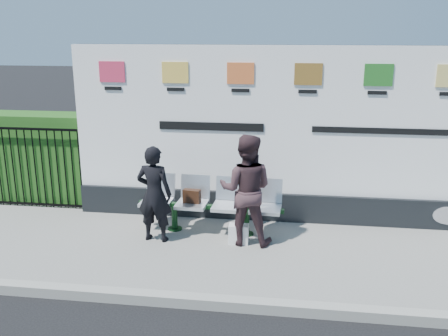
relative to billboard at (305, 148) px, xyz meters
name	(u,v)px	position (x,y,z in m)	size (l,w,h in m)	color
pavement	(269,254)	(-0.50, -1.35, -1.36)	(14.00, 3.00, 0.12)	gray
kerb	(263,306)	(-0.50, -2.85, -1.35)	(14.00, 0.18, 0.14)	gray
billboard	(305,148)	(0.00, 0.00, 0.00)	(8.00, 0.30, 3.00)	black
hedge	(39,157)	(-5.08, 0.45, -0.45)	(2.35, 0.70, 1.70)	#235519
railing	(28,167)	(-5.08, 0.00, -0.53)	(2.05, 0.06, 1.54)	black
bench	(210,218)	(-1.51, -0.75, -1.05)	(2.31, 0.60, 0.50)	silver
woman_left	(154,194)	(-2.32, -1.18, -0.53)	(0.56, 0.37, 1.54)	black
woman_right	(246,190)	(-0.89, -1.07, -0.43)	(0.84, 0.66, 1.74)	#3C272B
handbag_brown	(192,196)	(-1.82, -0.73, -0.69)	(0.28, 0.12, 0.22)	black
carrier_bag_white	(239,234)	(-1.00, -1.13, -1.15)	(0.31, 0.18, 0.31)	white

